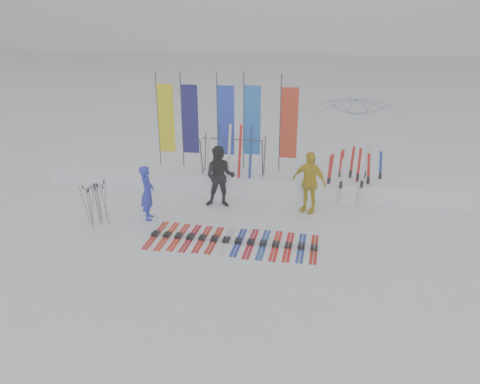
% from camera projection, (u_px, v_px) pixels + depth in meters
% --- Properties ---
extents(ground, '(120.00, 120.00, 0.00)m').
position_uv_depth(ground, '(220.00, 251.00, 11.70)').
color(ground, white).
rests_on(ground, ground).
extents(snow_bank, '(14.00, 1.60, 0.60)m').
position_uv_depth(snow_bank, '(251.00, 180.00, 15.81)').
color(snow_bank, white).
rests_on(snow_bank, ground).
extents(person_blue, '(0.53, 0.67, 1.60)m').
position_uv_depth(person_blue, '(147.00, 193.00, 13.27)').
color(person_blue, '#202DBE').
rests_on(person_blue, ground).
extents(person_black, '(0.97, 0.79, 1.90)m').
position_uv_depth(person_black, '(220.00, 177.00, 14.11)').
color(person_black, black).
rests_on(person_black, ground).
extents(person_yellow, '(1.18, 0.87, 1.85)m').
position_uv_depth(person_yellow, '(309.00, 182.00, 13.74)').
color(person_yellow, gold).
rests_on(person_yellow, ground).
extents(tent_canopy, '(4.23, 4.27, 3.00)m').
position_uv_depth(tent_canopy, '(355.00, 138.00, 16.24)').
color(tent_canopy, white).
rests_on(tent_canopy, ground).
extents(ski_row, '(4.38, 1.70, 0.07)m').
position_uv_depth(ski_row, '(232.00, 241.00, 12.17)').
color(ski_row, red).
rests_on(ski_row, ground).
extents(pole_cluster, '(0.65, 0.74, 1.24)m').
position_uv_depth(pole_cluster, '(96.00, 204.00, 13.00)').
color(pole_cluster, '#595B60').
rests_on(pole_cluster, ground).
extents(feather_flags, '(4.72, 0.24, 3.20)m').
position_uv_depth(feather_flags, '(223.00, 121.00, 15.44)').
color(feather_flags, '#383A3F').
rests_on(feather_flags, ground).
extents(ski_rack, '(2.04, 0.80, 1.23)m').
position_uv_depth(ski_rack, '(233.00, 151.00, 15.15)').
color(ski_rack, '#383A3F').
rests_on(ski_rack, ground).
extents(upright_skis, '(1.70, 1.14, 1.70)m').
position_uv_depth(upright_skis, '(352.00, 176.00, 14.71)').
color(upright_skis, silver).
rests_on(upright_skis, ground).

